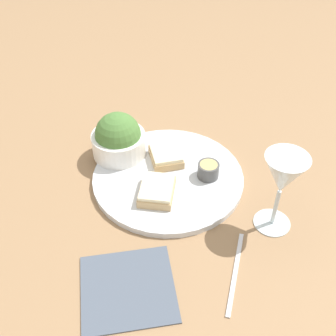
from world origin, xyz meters
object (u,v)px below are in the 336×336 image
(cheese_toast_near, at_px, (157,190))
(napkin, at_px, (128,288))
(wine_glass, at_px, (283,178))
(salad_bowl, at_px, (118,139))
(fork, at_px, (235,272))
(sauce_ramekin, at_px, (208,169))
(cheese_toast_far, at_px, (166,155))

(cheese_toast_near, distance_m, napkin, 0.21)
(wine_glass, bearing_deg, salad_bowl, -120.00)
(fork, bearing_deg, napkin, -78.09)
(salad_bowl, height_order, cheese_toast_near, salad_bowl)
(sauce_ramekin, distance_m, napkin, 0.31)
(salad_bowl, height_order, sauce_ramekin, salad_bowl)
(sauce_ramekin, bearing_deg, cheese_toast_near, -59.13)
(napkin, bearing_deg, sauce_ramekin, 152.42)
(salad_bowl, bearing_deg, cheese_toast_near, 35.44)
(napkin, height_order, fork, same)
(cheese_toast_far, xyz_separation_m, napkin, (0.32, -0.05, -0.02))
(salad_bowl, height_order, cheese_toast_far, salad_bowl)
(cheese_toast_near, relative_size, napkin, 0.49)
(cheese_toast_far, bearing_deg, wine_glass, 52.39)
(sauce_ramekin, relative_size, wine_glass, 0.27)
(salad_bowl, xyz_separation_m, cheese_toast_near, (0.13, 0.09, -0.03))
(cheese_toast_near, xyz_separation_m, fork, (0.17, 0.15, -0.02))
(sauce_ramekin, relative_size, fork, 0.26)
(cheese_toast_far, relative_size, fork, 0.54)
(sauce_ramekin, bearing_deg, cheese_toast_far, -117.00)
(fork, bearing_deg, sauce_ramekin, -169.96)
(wine_glass, relative_size, fork, 0.98)
(salad_bowl, distance_m, sauce_ramekin, 0.21)
(cheese_toast_near, height_order, fork, cheese_toast_near)
(salad_bowl, relative_size, sauce_ramekin, 2.62)
(wine_glass, distance_m, fork, 0.18)
(cheese_toast_near, bearing_deg, fork, 40.59)
(cheese_toast_near, xyz_separation_m, wine_glass, (0.05, 0.23, 0.09))
(cheese_toast_near, relative_size, cheese_toast_far, 0.98)
(salad_bowl, xyz_separation_m, sauce_ramekin, (0.07, 0.20, -0.02))
(cheese_toast_far, relative_size, wine_glass, 0.55)
(fork, bearing_deg, cheese_toast_near, -139.41)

